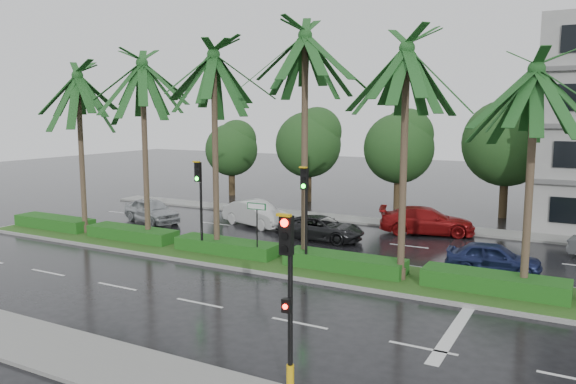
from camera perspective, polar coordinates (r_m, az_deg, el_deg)
The scene contains 17 objects.
ground at distance 24.47m, azimuth -1.75°, elevation -7.83°, with size 120.00×120.00×0.00m, color black.
near_sidewalk at distance 16.98m, azimuth -20.16°, elevation -15.46°, with size 40.00×2.40×0.12m, color gray.
far_sidewalk at distance 35.05m, azimuth 8.26°, elevation -2.94°, with size 40.00×2.00×0.12m, color gray.
median at distance 25.29m, azimuth -0.59°, elevation -7.12°, with size 36.00×4.00×0.15m.
hedge at distance 25.19m, azimuth -0.59°, elevation -6.30°, with size 35.20×1.40×0.60m.
lane_markings at distance 22.76m, azimuth 4.38°, elevation -9.06°, with size 34.00×13.06×0.01m.
palm_row at distance 25.11m, azimuth -3.15°, elevation 11.87°, with size 26.30×4.20×10.56m.
signal_near at distance 13.10m, azimuth 0.04°, elevation -10.62°, with size 0.34×0.45×4.36m.
signal_median_left at distance 26.30m, azimuth -8.98°, elevation -0.13°, with size 0.34×0.42×4.36m.
signal_median_right at distance 23.37m, azimuth 1.76°, elevation -1.05°, with size 0.34×0.42×4.36m.
street_sign at distance 24.89m, azimuth -3.19°, elevation -2.54°, with size 0.95×0.09×2.60m.
bg_trees at distance 39.44m, azimuth 12.77°, elevation 4.80°, with size 32.45×5.48×7.91m.
car_silver at distance 35.48m, azimuth -13.69°, elevation -1.83°, with size 4.38×1.76×1.49m, color #A8ACAF.
car_white at distance 33.43m, azimuth -3.27°, elevation -2.20°, with size 4.55×1.59×1.50m, color silver.
car_darkgrey at distance 29.87m, azimuth 3.46°, elevation -3.68°, with size 4.53×2.09×1.26m, color black.
car_red at distance 32.13m, azimuth 13.90°, elevation -2.84°, with size 5.18×2.10×1.50m, color maroon.
car_blue at distance 25.25m, azimuth 20.12°, elevation -6.29°, with size 3.83×1.54×1.30m, color navy.
Camera 1 is at (11.95, -20.28, 6.70)m, focal length 35.00 mm.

